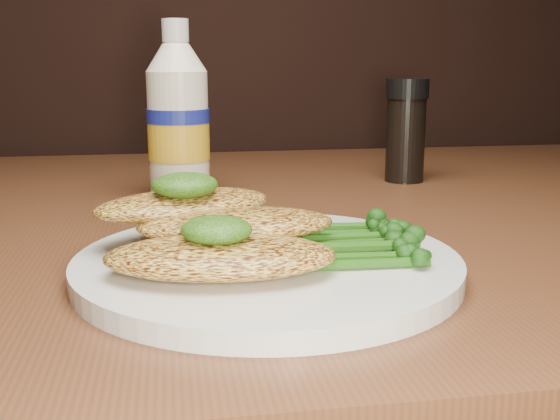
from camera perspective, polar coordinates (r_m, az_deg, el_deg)
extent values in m
cylinder|color=white|center=(0.45, -1.07, -4.71)|extent=(0.26, 0.26, 0.01)
ellipsoid|color=#EAB64A|center=(0.41, -5.10, -3.98)|extent=(0.15, 0.09, 0.02)
ellipsoid|color=#EAB64A|center=(0.45, -3.75, -1.25)|extent=(0.14, 0.07, 0.02)
ellipsoid|color=#EAB64A|center=(0.48, -8.24, 0.46)|extent=(0.15, 0.10, 0.02)
ellipsoid|color=black|center=(0.41, -5.46, -1.71)|extent=(0.05, 0.05, 0.02)
ellipsoid|color=black|center=(0.47, -8.15, 2.12)|extent=(0.05, 0.05, 0.02)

